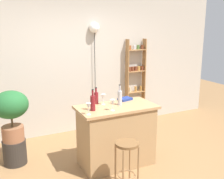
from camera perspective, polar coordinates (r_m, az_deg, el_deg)
ground at (r=4.26m, az=2.77°, el=-16.79°), size 12.00×12.00×0.00m
back_wall at (r=5.51m, az=-6.92°, el=5.68°), size 6.40×0.10×2.80m
kitchen_counter at (r=4.28m, az=0.88°, el=-9.46°), size 1.19×0.63×0.95m
bar_stool at (r=3.65m, az=3.11°, el=-13.53°), size 0.31×0.31×0.67m
spice_shelf at (r=5.98m, az=4.89°, el=1.88°), size 0.44×0.14×1.83m
plant_stool at (r=4.66m, az=-19.54°, el=-12.11°), size 0.36×0.36×0.39m
potted_plant at (r=4.41m, az=-20.25°, el=-4.05°), size 0.53×0.48×0.79m
bottle_spirits_clear at (r=4.22m, az=-3.31°, el=-1.69°), size 0.07×0.07×0.26m
bottle_vinegar at (r=4.14m, az=1.63°, el=-1.63°), size 0.07×0.07×0.32m
bottle_olive_oil at (r=3.89m, az=-4.01°, el=-2.73°), size 0.07×0.07×0.31m
wine_glass_left at (r=3.88m, az=0.12°, el=-2.76°), size 0.07×0.07×0.16m
wine_glass_center at (r=4.16m, az=-1.82°, el=-1.60°), size 0.07×0.07×0.16m
wine_glass_right at (r=3.72m, az=-4.89°, el=-3.52°), size 0.07×0.07×0.16m
cookbook at (r=4.43m, az=2.72°, el=-1.98°), size 0.24×0.19×0.03m
pendant_globe_light at (r=5.46m, az=-3.69°, el=12.36°), size 0.21×0.21×2.17m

